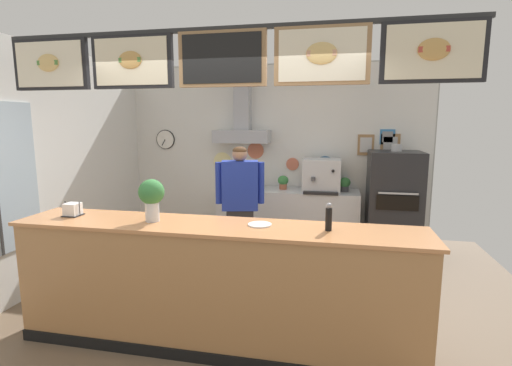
# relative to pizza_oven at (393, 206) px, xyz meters

# --- Properties ---
(ground_plane) EXTENTS (6.54, 6.54, 0.00)m
(ground_plane) POSITION_rel_pizza_oven_xyz_m (-1.80, -2.16, -0.78)
(ground_plane) COLOR brown
(back_wall_assembly) EXTENTS (4.84, 2.94, 2.84)m
(back_wall_assembly) POSITION_rel_pizza_oven_xyz_m (-1.83, 0.38, 0.74)
(back_wall_assembly) COLOR #9E9E99
(back_wall_assembly) RESTS_ON ground_plane
(left_wall_with_window) EXTENTS (0.15, 5.45, 2.84)m
(left_wall_with_window) POSITION_rel_pizza_oven_xyz_m (-4.22, -2.16, 0.64)
(left_wall_with_window) COLOR white
(left_wall_with_window) RESTS_ON ground_plane
(service_counter) EXTENTS (3.54, 0.61, 1.10)m
(service_counter) POSITION_rel_pizza_oven_xyz_m (-1.80, -2.55, -0.23)
(service_counter) COLOR #B77F4C
(service_counter) RESTS_ON ground_plane
(back_prep_counter) EXTENTS (2.12, 0.62, 0.93)m
(back_prep_counter) POSITION_rel_pizza_oven_xyz_m (-1.51, 0.16, -0.32)
(back_prep_counter) COLOR silver
(back_prep_counter) RESTS_ON ground_plane
(pizza_oven) EXTENTS (0.71, 0.71, 1.65)m
(pizza_oven) POSITION_rel_pizza_oven_xyz_m (0.00, 0.00, 0.00)
(pizza_oven) COLOR #232326
(pizza_oven) RESTS_ON ground_plane
(shop_worker) EXTENTS (0.58, 0.31, 1.66)m
(shop_worker) POSITION_rel_pizza_oven_xyz_m (-1.94, -1.11, 0.11)
(shop_worker) COLOR #232328
(shop_worker) RESTS_ON ground_plane
(espresso_machine) EXTENTS (0.55, 0.54, 0.48)m
(espresso_machine) POSITION_rel_pizza_oven_xyz_m (-1.01, 0.14, 0.39)
(espresso_machine) COLOR silver
(espresso_machine) RESTS_ON back_prep_counter
(potted_sage) EXTENTS (0.16, 0.16, 0.21)m
(potted_sage) POSITION_rel_pizza_oven_xyz_m (-1.59, 0.19, 0.27)
(potted_sage) COLOR #9E563D
(potted_sage) RESTS_ON back_prep_counter
(potted_rosemary) EXTENTS (0.22, 0.22, 0.24)m
(potted_rosemary) POSITION_rel_pizza_oven_xyz_m (-2.00, 0.13, 0.28)
(potted_rosemary) COLOR #4C4C51
(potted_rosemary) RESTS_ON back_prep_counter
(potted_thyme) EXTENTS (0.17, 0.17, 0.21)m
(potted_thyme) POSITION_rel_pizza_oven_xyz_m (-0.67, 0.18, 0.27)
(potted_thyme) COLOR #4C4C51
(potted_thyme) RESTS_ON back_prep_counter
(potted_oregano) EXTENTS (0.15, 0.15, 0.19)m
(potted_oregano) POSITION_rel_pizza_oven_xyz_m (-2.38, 0.20, 0.26)
(potted_oregano) COLOR beige
(potted_oregano) RESTS_ON back_prep_counter
(napkin_holder) EXTENTS (0.15, 0.15, 0.14)m
(napkin_holder) POSITION_rel_pizza_oven_xyz_m (-3.19, -2.52, 0.37)
(napkin_holder) COLOR #262628
(napkin_holder) RESTS_ON service_counter
(condiment_plate) EXTENTS (0.20, 0.20, 0.01)m
(condiment_plate) POSITION_rel_pizza_oven_xyz_m (-1.42, -2.49, 0.33)
(condiment_plate) COLOR white
(condiment_plate) RESTS_ON service_counter
(basil_vase) EXTENTS (0.22, 0.22, 0.37)m
(basil_vase) POSITION_rel_pizza_oven_xyz_m (-2.37, -2.55, 0.54)
(basil_vase) COLOR silver
(basil_vase) RESTS_ON service_counter
(pepper_grinder) EXTENTS (0.05, 0.05, 0.23)m
(pepper_grinder) POSITION_rel_pizza_oven_xyz_m (-0.85, -2.53, 0.43)
(pepper_grinder) COLOR black
(pepper_grinder) RESTS_ON service_counter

